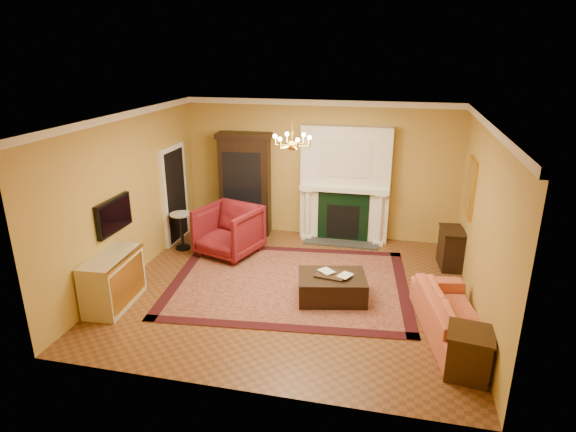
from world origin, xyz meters
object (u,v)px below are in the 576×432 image
(coral_sofa, at_px, (456,310))
(leather_ottoman, at_px, (332,287))
(wingback_armchair, at_px, (229,228))
(china_cabinet, at_px, (246,186))
(console_table, at_px, (451,249))
(end_table, at_px, (468,354))
(pedestal_table, at_px, (182,228))
(commode, at_px, (113,280))

(coral_sofa, distance_m, leather_ottoman, 2.03)
(wingback_armchair, bearing_deg, china_cabinet, 109.42)
(china_cabinet, bearing_deg, console_table, -17.72)
(end_table, bearing_deg, wingback_armchair, 145.12)
(pedestal_table, relative_size, coral_sofa, 0.37)
(coral_sofa, xyz_separation_m, leather_ottoman, (-1.90, 0.69, -0.19))
(end_table, bearing_deg, china_cabinet, 135.31)
(wingback_armchair, relative_size, coral_sofa, 0.53)
(commode, bearing_deg, end_table, -10.23)
(leather_ottoman, bearing_deg, pedestal_table, 144.63)
(pedestal_table, xyz_separation_m, coral_sofa, (5.27, -2.13, -0.04))
(coral_sofa, height_order, leather_ottoman, coral_sofa)
(end_table, xyz_separation_m, console_table, (0.06, 3.37, 0.06))
(wingback_armchair, bearing_deg, console_table, 22.80)
(leather_ottoman, bearing_deg, wingback_armchair, 136.65)
(pedestal_table, distance_m, coral_sofa, 5.69)
(pedestal_table, bearing_deg, end_table, -29.58)
(wingback_armchair, distance_m, leather_ottoman, 2.73)
(pedestal_table, distance_m, leather_ottoman, 3.68)
(console_table, bearing_deg, leather_ottoman, -144.61)
(coral_sofa, bearing_deg, commode, 81.63)
(wingback_armchair, height_order, end_table, wingback_armchair)
(china_cabinet, distance_m, end_table, 6.14)
(china_cabinet, relative_size, wingback_armchair, 1.95)
(wingback_armchair, height_order, console_table, wingback_armchair)
(coral_sofa, bearing_deg, console_table, -14.79)
(commode, height_order, coral_sofa, commode)
(pedestal_table, bearing_deg, china_cabinet, 50.57)
(wingback_armchair, xyz_separation_m, end_table, (4.30, -3.00, -0.25))
(console_table, distance_m, leather_ottoman, 2.71)
(wingback_armchair, height_order, leather_ottoman, wingback_armchair)
(coral_sofa, distance_m, console_table, 2.46)
(commode, height_order, end_table, commode)
(leather_ottoman, bearing_deg, console_table, 28.75)
(commode, distance_m, console_table, 6.16)
(wingback_armchair, height_order, commode, wingback_armchair)
(wingback_armchair, bearing_deg, commode, -97.95)
(pedestal_table, relative_size, console_table, 1.06)
(end_table, height_order, leather_ottoman, end_table)
(china_cabinet, xyz_separation_m, commode, (-1.12, -3.67, -0.66))
(coral_sofa, distance_m, end_table, 0.92)
(wingback_armchair, distance_m, coral_sofa, 4.71)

